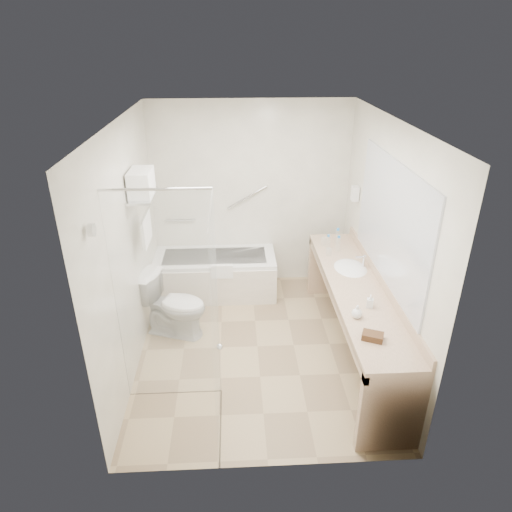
{
  "coord_description": "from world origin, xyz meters",
  "views": [
    {
      "loc": [
        -0.24,
        -4.2,
        3.21
      ],
      "look_at": [
        0.0,
        0.3,
        1.0
      ],
      "focal_mm": 32.0,
      "sensor_mm": 36.0,
      "label": 1
    }
  ],
  "objects_px": {
    "vanity_counter": "(355,303)",
    "amenity_basket": "(373,336)",
    "bathtub": "(215,274)",
    "water_bottle_left": "(337,237)",
    "toilet": "(174,305)"
  },
  "relations": [
    {
      "from": "vanity_counter",
      "to": "amenity_basket",
      "type": "xyz_separation_m",
      "value": [
        -0.1,
        -0.91,
        0.24
      ]
    },
    {
      "from": "amenity_basket",
      "to": "vanity_counter",
      "type": "bearing_deg",
      "value": 83.96
    },
    {
      "from": "vanity_counter",
      "to": "toilet",
      "type": "bearing_deg",
      "value": 166.4
    },
    {
      "from": "amenity_basket",
      "to": "water_bottle_left",
      "type": "xyz_separation_m",
      "value": [
        0.11,
        1.97,
        0.06
      ]
    },
    {
      "from": "water_bottle_left",
      "to": "vanity_counter",
      "type": "bearing_deg",
      "value": -90.94
    },
    {
      "from": "bathtub",
      "to": "water_bottle_left",
      "type": "xyz_separation_m",
      "value": [
        1.54,
        -0.34,
        0.67
      ]
    },
    {
      "from": "bathtub",
      "to": "vanity_counter",
      "type": "bearing_deg",
      "value": -42.35
    },
    {
      "from": "vanity_counter",
      "to": "amenity_basket",
      "type": "relative_size",
      "value": 15.32
    },
    {
      "from": "bathtub",
      "to": "vanity_counter",
      "type": "height_order",
      "value": "vanity_counter"
    },
    {
      "from": "bathtub",
      "to": "amenity_basket",
      "type": "bearing_deg",
      "value": -58.22
    },
    {
      "from": "bathtub",
      "to": "toilet",
      "type": "distance_m",
      "value": 1.02
    },
    {
      "from": "vanity_counter",
      "to": "amenity_basket",
      "type": "distance_m",
      "value": 0.95
    },
    {
      "from": "water_bottle_left",
      "to": "bathtub",
      "type": "bearing_deg",
      "value": 167.67
    },
    {
      "from": "bathtub",
      "to": "water_bottle_left",
      "type": "distance_m",
      "value": 1.71
    },
    {
      "from": "amenity_basket",
      "to": "toilet",
      "type": "bearing_deg",
      "value": 143.44
    }
  ]
}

